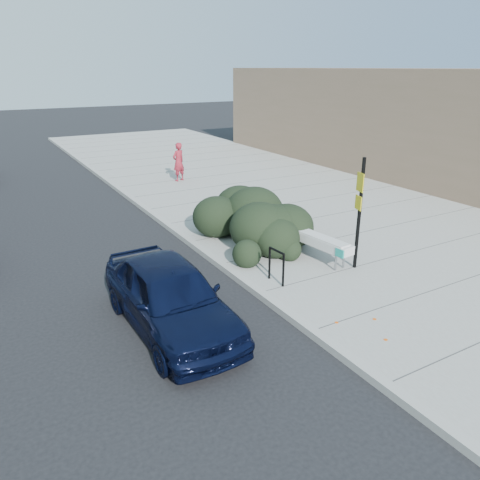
% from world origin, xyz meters
% --- Properties ---
extents(ground, '(120.00, 120.00, 0.00)m').
position_xyz_m(ground, '(0.00, 0.00, 0.00)').
color(ground, black).
rests_on(ground, ground).
extents(sidewalk_near, '(11.20, 50.00, 0.15)m').
position_xyz_m(sidewalk_near, '(5.60, 5.00, 0.07)').
color(sidewalk_near, gray).
rests_on(sidewalk_near, ground).
extents(curb_near, '(0.22, 50.00, 0.17)m').
position_xyz_m(curb_near, '(0.00, 5.00, 0.08)').
color(curb_near, '#9E9E99').
rests_on(curb_near, ground).
extents(bench, '(0.73, 2.40, 0.71)m').
position_xyz_m(bench, '(2.43, 1.00, 0.71)').
color(bench, gray).
rests_on(bench, sidewalk_near).
extents(bike_rack, '(0.10, 0.60, 0.88)m').
position_xyz_m(bike_rack, '(0.60, 0.28, 0.68)').
color(bike_rack, black).
rests_on(bike_rack, sidewalk_near).
extents(sign_post, '(0.16, 0.33, 2.98)m').
position_xyz_m(sign_post, '(2.95, 0.00, 1.82)').
color(sign_post, black).
rests_on(sign_post, sidewalk_near).
extents(hedge, '(3.83, 5.07, 1.71)m').
position_xyz_m(hedge, '(1.55, 3.53, 1.00)').
color(hedge, black).
rests_on(hedge, sidewalk_near).
extents(sedan_navy, '(1.86, 4.47, 1.51)m').
position_xyz_m(sedan_navy, '(-2.41, -0.20, 0.76)').
color(sedan_navy, black).
rests_on(sedan_navy, ground).
extents(pedestrian, '(0.76, 0.63, 1.79)m').
position_xyz_m(pedestrian, '(2.91, 11.83, 1.05)').
color(pedestrian, maroon).
rests_on(pedestrian, sidewalk_near).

